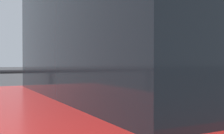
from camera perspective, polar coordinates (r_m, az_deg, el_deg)
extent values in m
cylinder|color=slate|center=(3.20, -5.27, -10.96)|extent=(0.07, 0.07, 1.09)
cylinder|color=black|center=(3.13, -5.29, 1.75)|extent=(0.19, 0.19, 0.32)
sphere|color=silver|center=(3.14, -5.29, 5.27)|extent=(0.18, 0.18, 0.18)
cube|color=black|center=(3.04, -4.73, 3.11)|extent=(0.10, 0.01, 0.07)
cube|color=green|center=(3.04, -4.72, 0.69)|extent=(0.11, 0.01, 0.09)
cylinder|color=#1E233F|center=(3.64, 3.83, -11.24)|extent=(0.15, 0.15, 0.87)
cylinder|color=#1E233F|center=(3.52, 1.19, -11.65)|extent=(0.15, 0.15, 0.87)
cube|color=#2D478C|center=(3.49, 2.54, 0.84)|extent=(0.48, 0.28, 0.65)
sphere|color=#936B4C|center=(3.52, 2.55, 8.08)|extent=(0.24, 0.24, 0.24)
cylinder|color=#2D478C|center=(3.66, 5.97, 1.12)|extent=(0.09, 0.09, 0.62)
cylinder|color=#2D478C|center=(3.16, 0.95, 3.71)|extent=(0.16, 0.55, 0.44)
cube|color=black|center=(1.97, 20.92, 5.43)|extent=(2.22, 1.63, 0.66)
cylinder|color=black|center=(4.91, -10.26, -0.80)|extent=(24.00, 0.06, 0.06)
cylinder|color=black|center=(4.95, -10.25, -6.30)|extent=(24.00, 0.05, 0.05)
cylinder|color=black|center=(4.96, -10.25, -6.90)|extent=(0.06, 0.06, 1.05)
cylinder|color=black|center=(5.84, 9.05, -5.71)|extent=(0.06, 0.06, 1.05)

